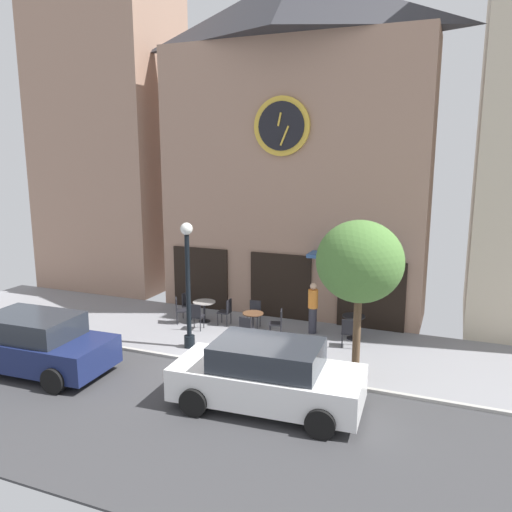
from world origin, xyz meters
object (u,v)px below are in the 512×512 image
cafe_table_rightmost (253,320)px  cafe_chair_corner (278,321)px  cafe_table_center_right (204,307)px  parked_car_navy (33,343)px  parked_car_white (267,376)px  cafe_table_near_door (354,322)px  cafe_chair_facing_wall (188,303)px  cafe_chair_left_end (255,312)px  pedestrian_orange (313,307)px  cafe_chair_facing_street (246,328)px  street_tree (360,262)px  street_lamp (188,285)px  cafe_chair_under_awning (348,331)px  cafe_chair_mid_row (179,308)px  cafe_chair_near_tree (196,315)px  cafe_chair_curbside (226,310)px

cafe_table_rightmost → cafe_chair_corner: (0.79, 0.16, 0.01)m
cafe_table_center_right → parked_car_navy: bearing=-113.9°
cafe_table_rightmost → parked_car_white: parked_car_white is taller
cafe_table_near_door → cafe_chair_facing_wall: 5.87m
cafe_table_rightmost → cafe_chair_left_end: cafe_chair_left_end is taller
pedestrian_orange → parked_car_navy: 8.29m
cafe_chair_facing_wall → cafe_chair_facing_street: bearing=-29.2°
street_tree → cafe_chair_corner: street_tree is taller
street_lamp → cafe_chair_left_end: bearing=64.8°
parked_car_white → cafe_chair_under_awning: bearing=77.4°
cafe_table_near_door → cafe_chair_left_end: 3.30m
cafe_table_rightmost → cafe_table_near_door: size_ratio=1.01×
cafe_table_rightmost → cafe_chair_facing_street: size_ratio=0.84×
cafe_table_center_right → pedestrian_orange: 3.81m
cafe_chair_left_end → street_lamp: bearing=-115.2°
cafe_chair_facing_street → cafe_chair_facing_wall: bearing=150.8°
street_lamp → pedestrian_orange: (3.10, 2.58, -1.06)m
pedestrian_orange → parked_car_navy: (-6.12, -5.59, -0.10)m
street_tree → cafe_chair_left_end: (-3.89, 2.61, -2.52)m
cafe_chair_left_end → street_tree: bearing=-33.8°
cafe_table_rightmost → cafe_chair_mid_row: bearing=176.1°
street_tree → cafe_chair_mid_row: bearing=162.6°
cafe_chair_under_awning → parked_car_navy: (-7.45, -4.75, 0.23)m
cafe_chair_near_tree → parked_car_white: (4.00, -3.98, 0.23)m
street_lamp → cafe_table_rightmost: size_ratio=4.98×
cafe_chair_under_awning → pedestrian_orange: 1.61m
cafe_chair_near_tree → cafe_chair_mid_row: same height
cafe_table_near_door → pedestrian_orange: bearing=178.9°
street_tree → cafe_chair_near_tree: 6.31m
cafe_chair_under_awning → cafe_chair_left_end: same height
cafe_table_center_right → cafe_chair_corner: bearing=-9.8°
cafe_table_rightmost → parked_car_navy: parked_car_navy is taller
cafe_table_rightmost → cafe_chair_mid_row: size_ratio=0.84×
cafe_table_rightmost → cafe_chair_facing_wall: cafe_chair_facing_wall is taller
street_lamp → cafe_table_near_door: bearing=30.0°
cafe_table_near_door → cafe_table_center_right: bearing=-176.9°
cafe_chair_left_end → cafe_chair_near_tree: (-1.67, -1.00, 0.00)m
cafe_chair_corner → parked_car_white: bearing=-73.8°
cafe_table_center_right → cafe_table_rightmost: bearing=-17.5°
cafe_chair_corner → parked_car_white: parked_car_white is taller
cafe_chair_under_awning → cafe_chair_facing_wall: (-5.87, 0.73, 0.00)m
cafe_chair_corner → cafe_table_near_door: bearing=19.1°
cafe_chair_curbside → parked_car_white: (3.29, -4.82, 0.23)m
cafe_chair_curbside → cafe_chair_facing_wall: 1.63m
cafe_chair_left_end → parked_car_navy: parked_car_navy is taller
cafe_chair_corner → cafe_chair_facing_street: 1.18m
cafe_chair_near_tree → street_tree: bearing=-16.1°
street_lamp → parked_car_navy: size_ratio=0.87×
cafe_table_center_right → cafe_chair_curbside: bearing=-2.0°
street_lamp → pedestrian_orange: 4.17m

